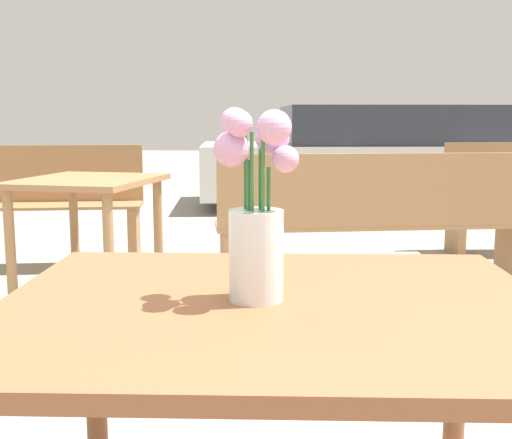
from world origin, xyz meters
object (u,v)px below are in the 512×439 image
(bench_middle, at_px, (378,221))
(parked_car, at_px, (384,158))
(flower_vase, at_px, (256,223))
(bench_near, at_px, (31,202))
(table_front, at_px, (274,350))
(table_back, at_px, (88,203))

(bench_middle, xyz_separation_m, parked_car, (0.57, 4.30, 0.10))
(flower_vase, relative_size, bench_near, 0.22)
(table_front, bearing_deg, bench_near, 119.83)
(table_back, distance_m, parked_car, 5.07)
(bench_middle, bearing_deg, table_back, -168.70)
(parked_car, bearing_deg, flower_vase, -99.07)
(table_front, bearing_deg, table_back, 116.46)
(bench_middle, height_order, parked_car, parked_car)
(table_front, relative_size, parked_car, 0.22)
(flower_vase, xyz_separation_m, bench_near, (-1.81, 3.21, -0.39))
(flower_vase, height_order, bench_middle, flower_vase)
(bench_near, xyz_separation_m, bench_middle, (2.31, -0.75, 0.01))
(table_front, bearing_deg, bench_middle, 79.11)
(table_front, relative_size, table_back, 1.21)
(bench_near, relative_size, bench_middle, 0.86)
(bench_near, bearing_deg, table_front, -60.17)
(flower_vase, bearing_deg, table_front, 4.37)
(bench_near, bearing_deg, table_back, -54.00)
(bench_near, bearing_deg, flower_vase, -60.63)
(bench_near, height_order, table_back, bench_near)
(flower_vase, bearing_deg, parked_car, 80.93)
(table_front, height_order, bench_near, bench_near)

